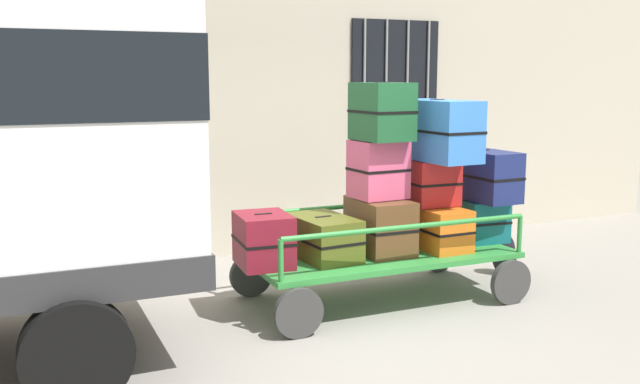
# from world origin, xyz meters

# --- Properties ---
(ground_plane) EXTENTS (40.00, 40.00, 0.00)m
(ground_plane) POSITION_xyz_m (0.00, 0.00, 0.00)
(ground_plane) COLOR gray
(building_wall) EXTENTS (12.00, 0.38, 5.00)m
(building_wall) POSITION_xyz_m (0.01, 2.64, 2.50)
(building_wall) COLOR #BCB29E
(building_wall) RESTS_ON ground
(luggage_cart) EXTENTS (2.51, 1.25, 0.46)m
(luggage_cart) POSITION_xyz_m (0.33, 0.35, 0.39)
(luggage_cart) COLOR #2D8438
(luggage_cart) RESTS_ON ground
(cart_railing) EXTENTS (2.39, 1.11, 0.36)m
(cart_railing) POSITION_xyz_m (0.33, 0.35, 0.77)
(cart_railing) COLOR #2D8438
(cart_railing) RESTS_ON luggage_cart
(suitcase_left_bottom) EXTENTS (0.48, 0.57, 0.45)m
(suitcase_left_bottom) POSITION_xyz_m (-0.80, 0.33, 0.69)
(suitcase_left_bottom) COLOR maroon
(suitcase_left_bottom) RESTS_ON luggage_cart
(suitcase_midleft_bottom) EXTENTS (0.51, 0.76, 0.38)m
(suitcase_midleft_bottom) POSITION_xyz_m (-0.24, 0.35, 0.65)
(suitcase_midleft_bottom) COLOR #4C5119
(suitcase_midleft_bottom) RESTS_ON luggage_cart
(suitcase_center_bottom) EXTENTS (0.45, 0.69, 0.50)m
(suitcase_center_bottom) POSITION_xyz_m (0.33, 0.34, 0.71)
(suitcase_center_bottom) COLOR brown
(suitcase_center_bottom) RESTS_ON luggage_cart
(suitcase_center_middle) EXTENTS (0.49, 0.43, 0.53)m
(suitcase_center_middle) POSITION_xyz_m (0.33, 0.39, 1.23)
(suitcase_center_middle) COLOR #CC4C72
(suitcase_center_middle) RESTS_ON suitcase_center_bottom
(suitcase_center_top) EXTENTS (0.45, 0.55, 0.52)m
(suitcase_center_top) POSITION_xyz_m (0.33, 0.33, 1.76)
(suitcase_center_top) COLOR #194C28
(suitcase_center_top) RESTS_ON suitcase_center_middle
(suitcase_midright_bottom) EXTENTS (0.41, 0.85, 0.40)m
(suitcase_midright_bottom) POSITION_xyz_m (0.90, 0.34, 0.66)
(suitcase_midright_bottom) COLOR orange
(suitcase_midright_bottom) RESTS_ON luggage_cart
(suitcase_midright_middle) EXTENTS (0.46, 0.42, 0.43)m
(suitcase_midright_middle) POSITION_xyz_m (0.90, 0.38, 1.08)
(suitcase_midright_middle) COLOR #B21E1E
(suitcase_midright_middle) RESTS_ON suitcase_midright_bottom
(suitcase_midright_top) EXTENTS (0.47, 0.95, 0.56)m
(suitcase_midright_top) POSITION_xyz_m (0.90, 0.31, 1.57)
(suitcase_midright_top) COLOR #3372C6
(suitcase_midright_top) RESTS_ON suitcase_midright_middle
(suitcase_right_bottom) EXTENTS (0.46, 0.49, 0.41)m
(suitcase_right_bottom) POSITION_xyz_m (1.47, 0.36, 0.67)
(suitcase_right_bottom) COLOR #0F5960
(suitcase_right_bottom) RESTS_ON luggage_cart
(suitcase_right_middle) EXTENTS (0.41, 0.81, 0.49)m
(suitcase_right_middle) POSITION_xyz_m (1.47, 0.35, 1.12)
(suitcase_right_middle) COLOR navy
(suitcase_right_middle) RESTS_ON suitcase_right_bottom
(backpack) EXTENTS (0.27, 0.22, 0.44)m
(backpack) POSITION_xyz_m (1.96, 0.58, 0.22)
(backpack) COLOR black
(backpack) RESTS_ON ground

